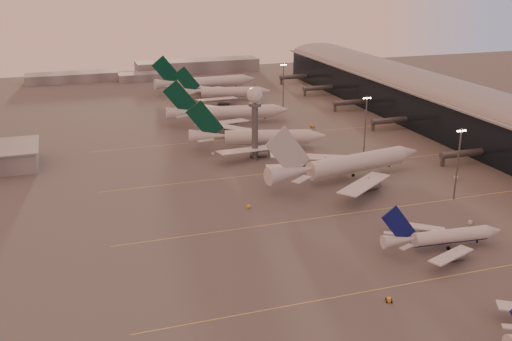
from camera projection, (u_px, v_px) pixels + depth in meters
name	position (u px, v px, depth m)	size (l,w,h in m)	color
ground	(397.00, 311.00, 138.52)	(700.00, 700.00, 0.00)	#514F4F
taxiway_markings	(388.00, 207.00, 197.69)	(180.00, 185.25, 0.02)	#DFCC4E
terminal	(481.00, 119.00, 266.02)	(57.00, 362.00, 23.04)	black
radar_tower	(255.00, 108.00, 240.71)	(6.40, 6.40, 31.10)	#4F5156
mast_b	(458.00, 161.00, 199.77)	(3.60, 0.56, 25.00)	#4F5156
mast_c	(366.00, 123.00, 247.57)	(3.60, 0.56, 25.00)	#4F5156
mast_d	(283.00, 84.00, 327.64)	(3.60, 0.56, 25.00)	#4F5156
distant_horizon	(162.00, 70.00, 429.45)	(165.00, 37.50, 9.00)	slate
narrowbody_mid	(442.00, 239.00, 167.78)	(37.67, 29.98, 14.71)	silver
widebody_white	(347.00, 168.00, 222.02)	(68.01, 54.04, 24.11)	silver
greentail_a	(258.00, 140.00, 258.52)	(58.80, 46.86, 21.85)	silver
greentail_b	(229.00, 115.00, 300.25)	(62.67, 50.31, 22.82)	silver
greentail_c	(224.00, 94.00, 350.43)	(55.44, 44.30, 20.43)	silver
greentail_d	(206.00, 85.00, 374.56)	(66.19, 53.34, 24.03)	silver
gsv_tug_mid	(389.00, 300.00, 142.05)	(3.86, 3.20, 0.95)	orange
gsv_truck_b	(471.00, 220.00, 184.28)	(6.20, 3.86, 2.36)	silver
gsv_truck_c	(249.00, 205.00, 196.51)	(5.36, 3.48, 2.04)	orange
gsv_catering_b	(457.00, 173.00, 222.42)	(5.63, 2.87, 4.52)	silver
gsv_tug_far	(281.00, 176.00, 224.79)	(3.26, 3.80, 0.93)	silver
gsv_truck_d	(213.00, 152.00, 250.87)	(2.62, 5.99, 2.35)	silver
gsv_tug_hangar	(312.00, 127.00, 292.73)	(4.03, 2.90, 1.04)	orange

